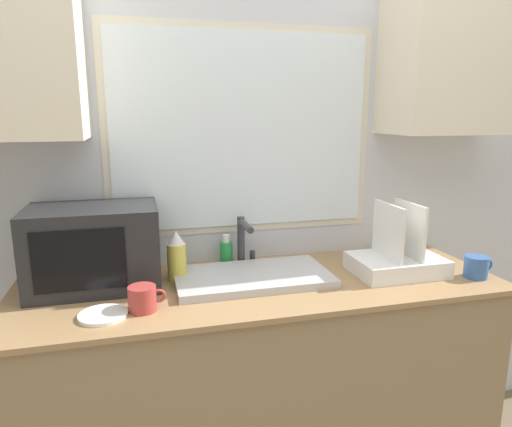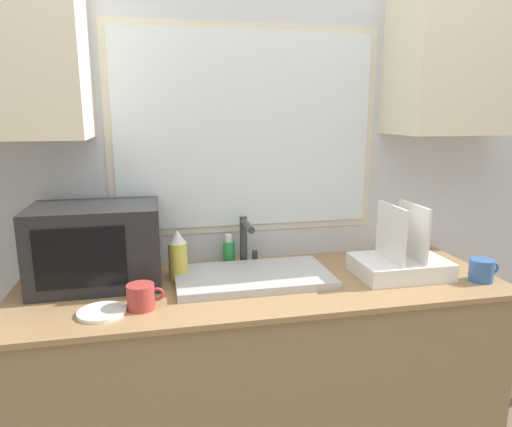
% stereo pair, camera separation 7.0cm
% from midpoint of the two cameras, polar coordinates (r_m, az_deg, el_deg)
% --- Properties ---
extents(countertop, '(1.85, 0.64, 0.93)m').
position_cam_midpoint_polar(countertop, '(2.00, -0.37, -21.14)').
color(countertop, '#8C7251').
rests_on(countertop, ground_plane).
extents(wall_back, '(6.00, 0.38, 2.60)m').
position_cam_midpoint_polar(wall_back, '(1.96, -2.59, 7.24)').
color(wall_back, silver).
rests_on(wall_back, ground_plane).
extents(sink_basin, '(0.60, 0.33, 0.03)m').
position_cam_midpoint_polar(sink_basin, '(1.79, -1.58, -7.93)').
color(sink_basin, '#B2B2B7').
rests_on(sink_basin, countertop).
extents(faucet, '(0.08, 0.19, 0.21)m').
position_cam_midpoint_polar(faucet, '(1.91, -2.61, -3.03)').
color(faucet, '#333338').
rests_on(faucet, countertop).
extents(microwave, '(0.47, 0.31, 0.31)m').
position_cam_midpoint_polar(microwave, '(1.81, -20.64, -3.97)').
color(microwave, '#232326').
rests_on(microwave, countertop).
extents(dish_rack, '(0.35, 0.25, 0.29)m').
position_cam_midpoint_polar(dish_rack, '(1.94, 16.20, -5.54)').
color(dish_rack, white).
rests_on(dish_rack, countertop).
extents(spray_bottle, '(0.07, 0.07, 0.20)m').
position_cam_midpoint_polar(spray_bottle, '(1.80, -10.98, -5.35)').
color(spray_bottle, '#D8CC4C').
rests_on(spray_bottle, countertop).
extents(soap_bottle, '(0.05, 0.05, 0.13)m').
position_cam_midpoint_polar(soap_bottle, '(1.97, -4.76, -4.84)').
color(soap_bottle, '#268C3F').
rests_on(soap_bottle, countertop).
extents(mug_near_sink, '(0.12, 0.09, 0.08)m').
position_cam_midpoint_polar(mug_near_sink, '(1.58, -15.22, -10.23)').
color(mug_near_sink, '#A53833').
rests_on(mug_near_sink, countertop).
extents(mug_by_rack, '(0.12, 0.09, 0.09)m').
position_cam_midpoint_polar(mug_by_rack, '(2.00, 24.94, -6.08)').
color(mug_by_rack, '#335999').
rests_on(mug_by_rack, countertop).
extents(small_plate, '(0.16, 0.16, 0.01)m').
position_cam_midpoint_polar(small_plate, '(1.59, -19.79, -11.85)').
color(small_plate, white).
rests_on(small_plate, countertop).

